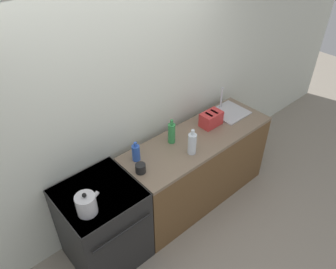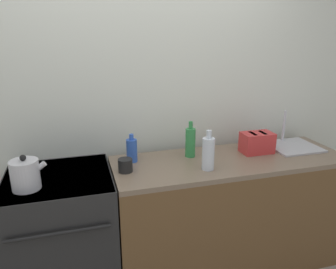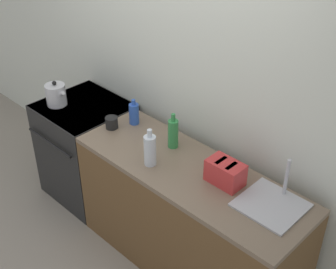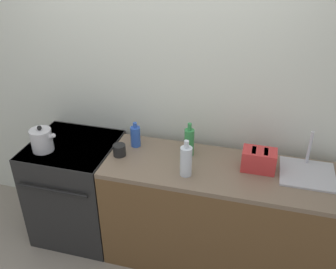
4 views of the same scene
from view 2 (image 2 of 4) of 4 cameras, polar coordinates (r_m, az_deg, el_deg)
The scene contains 10 objects.
wall_back at distance 2.61m, azimuth -5.51°, elevation 5.48°, with size 8.00×0.05×2.60m.
stove at distance 2.53m, azimuth -17.66°, elevation -16.23°, with size 0.70×0.71×0.92m.
counter_block at distance 2.74m, azimuth 10.35°, elevation -13.11°, with size 1.79×0.62×0.92m.
kettle at distance 2.17m, azimuth -23.58°, elevation -6.42°, with size 0.21×0.17×0.22m.
toaster at distance 2.68m, azimuth 15.23°, elevation -1.37°, with size 0.25×0.15×0.16m.
sink_tray at distance 2.92m, azimuth 20.79°, elevation -1.73°, with size 0.39×0.37×0.28m.
bottle_green at distance 2.50m, azimuth 3.91°, elevation -1.31°, with size 0.08×0.08×0.28m.
bottle_clear at distance 2.28m, azimuth 7.02°, elevation -3.25°, with size 0.09×0.09×0.28m.
bottle_blue at distance 2.42m, azimuth -6.32°, elevation -2.73°, with size 0.08×0.08×0.21m.
cup_black at distance 2.27m, azimuth -7.45°, elevation -5.34°, with size 0.10×0.10×0.09m.
Camera 2 is at (-0.46, -1.78, 1.84)m, focal length 35.00 mm.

